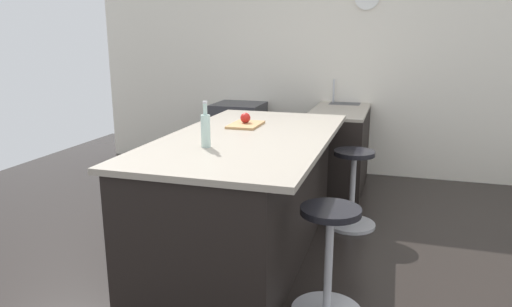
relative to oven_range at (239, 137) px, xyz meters
name	(u,v)px	position (x,y,z in m)	size (l,w,h in m)	color
ground_plane	(261,260)	(2.34, 0.97, -0.43)	(7.79, 7.79, 0.00)	black
interior_partition_left	(323,52)	(-0.35, 0.98, 1.06)	(0.15, 5.99, 2.98)	silver
sink_cabinet	(342,142)	(0.00, 1.30, 0.02)	(1.89, 0.60, 1.17)	black
oven_range	(239,137)	(0.00, 0.00, 0.00)	(0.60, 0.61, 0.86)	#38383D
kitchen_island	(244,193)	(2.19, 0.79, 0.05)	(2.31, 1.20, 0.95)	black
stool_by_window	(352,191)	(1.46, 1.57, -0.10)	(0.44, 0.44, 0.70)	#B7B7BC
stool_middle	(328,266)	(2.92, 1.57, -0.10)	(0.44, 0.44, 0.70)	#B7B7BC
cutting_board	(246,125)	(1.85, 0.70, 0.53)	(0.36, 0.24, 0.02)	tan
apple_red	(245,118)	(1.82, 0.68, 0.58)	(0.09, 0.09, 0.09)	red
water_bottle	(206,129)	(2.66, 0.68, 0.64)	(0.06, 0.06, 0.31)	silver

